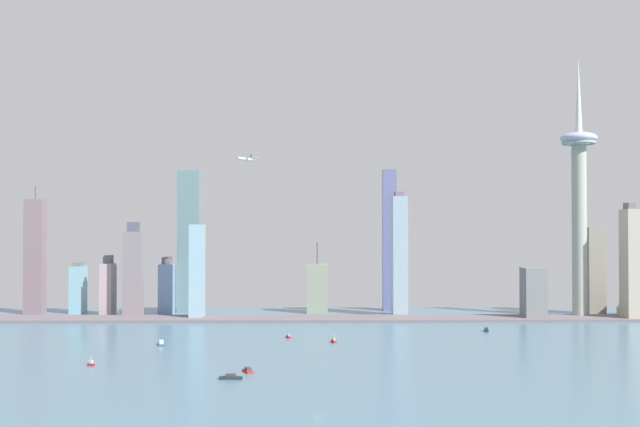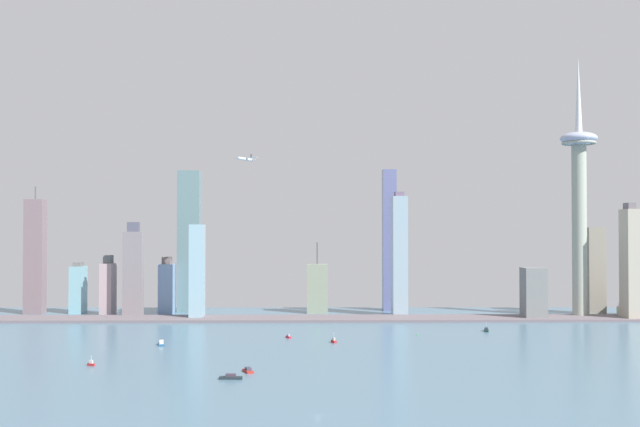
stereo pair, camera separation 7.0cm
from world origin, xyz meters
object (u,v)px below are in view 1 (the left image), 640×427
at_px(channel_buoy_0, 417,335).
at_px(airplane, 245,159).
at_px(observation_tower, 579,189).
at_px(skyscraper_4, 108,287).
at_px(skyscraper_9, 389,240).
at_px(boat_4, 486,330).
at_px(skyscraper_1, 35,256).
at_px(skyscraper_0, 197,272).
at_px(skyscraper_11, 133,273).
at_px(boat_1, 334,341).
at_px(boat_3, 248,370).
at_px(boat_5, 91,364).
at_px(skyscraper_5, 317,289).
at_px(skyscraper_10, 630,263).
at_px(skyscraper_2, 399,255).
at_px(boat_6, 231,377).
at_px(skyscraper_8, 167,287).
at_px(boat_7, 288,337).
at_px(skyscraper_3, 534,294).
at_px(skyscraper_12, 190,241).
at_px(skyscraper_6, 78,289).
at_px(boat_0, 161,343).
at_px(skyscraper_7, 595,271).

relative_size(channel_buoy_0, airplane, 0.07).
xyz_separation_m(observation_tower, skyscraper_4, (-561.83, 35.15, -117.42)).
height_order(skyscraper_9, boat_4, skyscraper_9).
bearing_deg(skyscraper_1, skyscraper_0, -15.47).
xyz_separation_m(skyscraper_11, boat_1, (230.32, -202.31, -50.84)).
relative_size(boat_3, boat_5, 1.89).
distance_m(skyscraper_4, skyscraper_5, 254.16).
height_order(skyscraper_10, boat_3, skyscraper_10).
bearing_deg(skyscraper_0, skyscraper_1, 164.53).
relative_size(skyscraper_2, boat_4, 9.88).
bearing_deg(boat_6, skyscraper_8, -70.93).
relative_size(skyscraper_10, boat_7, 15.56).
bearing_deg(skyscraper_9, skyscraper_4, -172.45).
xyz_separation_m(skyscraper_3, airplane, (-329.00, -27.65, 152.16)).
distance_m(observation_tower, skyscraper_12, 478.14).
xyz_separation_m(skyscraper_9, boat_3, (-146.81, -414.02, -88.68)).
height_order(skyscraper_6, boat_1, skyscraper_6).
relative_size(skyscraper_3, skyscraper_12, 0.34).
xyz_separation_m(skyscraper_12, boat_0, (18.42, -273.51, -87.03)).
height_order(boat_1, channel_buoy_0, boat_1).
distance_m(skyscraper_6, skyscraper_11, 92.95).
bearing_deg(skyscraper_2, skyscraper_7, 2.87).
relative_size(skyscraper_0, skyscraper_5, 1.25).
distance_m(skyscraper_2, skyscraper_6, 398.02).
xyz_separation_m(skyscraper_11, boat_3, (163.49, -343.71, -51.29)).
bearing_deg(boat_1, skyscraper_11, 29.05).
xyz_separation_m(boat_7, channel_buoy_0, (124.59, 12.68, -0.28)).
xyz_separation_m(skyscraper_5, boat_7, (-29.73, -211.49, -29.05)).
xyz_separation_m(skyscraper_5, skyscraper_12, (-160.84, 19.58, 58.21)).
distance_m(skyscraper_2, boat_3, 391.62).
bearing_deg(boat_5, boat_4, 50.29).
distance_m(skyscraper_11, boat_5, 324.07).
xyz_separation_m(boat_6, airplane, (-16.77, 312.55, 180.50)).
xyz_separation_m(skyscraper_4, skyscraper_10, (610.28, -61.17, 31.58)).
relative_size(observation_tower, boat_1, 32.66).
relative_size(skyscraper_1, skyscraper_2, 1.05).
bearing_deg(airplane, boat_5, 8.44).
relative_size(skyscraper_2, boat_5, 18.87).
xyz_separation_m(skyscraper_8, boat_7, (154.90, -207.50, -30.98)).
height_order(observation_tower, airplane, observation_tower).
bearing_deg(boat_4, boat_6, -31.38).
height_order(skyscraper_2, boat_6, skyscraper_2).
relative_size(skyscraper_4, skyscraper_10, 0.54).
bearing_deg(skyscraper_8, boat_5, -88.54).
distance_m(observation_tower, skyscraper_5, 334.50).
xyz_separation_m(skyscraper_2, skyscraper_4, (-351.85, 14.55, -39.44)).
distance_m(skyscraper_2, skyscraper_12, 264.06).
bearing_deg(boat_6, skyscraper_2, -110.66).
relative_size(skyscraper_2, skyscraper_3, 2.50).
relative_size(skyscraper_1, boat_0, 8.88).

